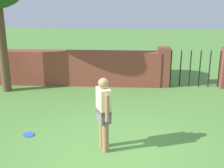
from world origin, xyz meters
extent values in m
plane|color=#568C3D|center=(0.00, 0.00, 0.00)|extent=(40.00, 40.00, 0.00)
cube|color=brown|center=(-1.50, 4.65, 0.61)|extent=(5.89, 0.50, 1.23)
cylinder|color=brown|center=(-3.80, 3.84, 1.60)|extent=(0.30, 0.30, 3.20)
cylinder|color=#9E704C|center=(-0.14, 0.03, 0.42)|extent=(0.14, 0.14, 0.85)
cylinder|color=#9E704C|center=(-0.23, 0.23, 0.42)|extent=(0.14, 0.14, 0.85)
cube|color=slate|center=(-0.18, 0.13, 0.80)|extent=(0.35, 0.42, 0.28)
cube|color=beige|center=(-0.18, 0.13, 1.12)|extent=(0.35, 0.42, 0.55)
sphere|color=#9E704C|center=(-0.18, 0.13, 1.51)|extent=(0.22, 0.22, 0.22)
cylinder|color=#9E704C|center=(-0.09, -0.07, 1.05)|extent=(0.09, 0.09, 0.58)
cylinder|color=#9E704C|center=(-0.27, 0.34, 1.05)|extent=(0.09, 0.09, 0.58)
cube|color=brown|center=(1.54, 4.65, 0.70)|extent=(0.44, 0.44, 1.40)
cylinder|color=black|center=(1.81, 4.65, 0.65)|extent=(0.04, 0.04, 1.30)
cylinder|color=black|center=(2.15, 4.65, 0.65)|extent=(0.04, 0.04, 1.30)
cylinder|color=black|center=(2.48, 4.65, 0.65)|extent=(0.04, 0.04, 1.30)
cylinder|color=black|center=(2.82, 4.65, 0.65)|extent=(0.04, 0.04, 1.30)
cylinder|color=black|center=(3.15, 4.65, 0.65)|extent=(0.04, 0.04, 1.30)
cylinder|color=black|center=(3.48, 4.65, 0.65)|extent=(0.04, 0.04, 1.30)
cylinder|color=blue|center=(-2.04, 0.68, 0.01)|extent=(0.27, 0.27, 0.02)
camera|label=1|loc=(0.32, -5.70, 3.38)|focal=48.44mm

